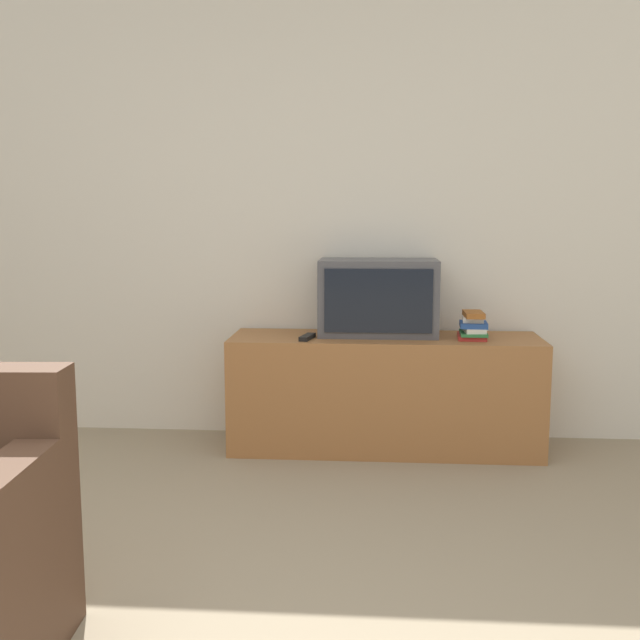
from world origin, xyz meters
name	(u,v)px	position (x,y,z in m)	size (l,w,h in m)	color
wall_back	(255,221)	(0.00, 3.03, 1.30)	(9.00, 0.06, 2.60)	silver
tv_stand	(385,393)	(0.79, 2.73, 0.33)	(1.75, 0.51, 0.65)	#9E6638
television	(378,297)	(0.74, 2.80, 0.87)	(0.67, 0.37, 0.43)	#4C4C51
book_stack	(473,327)	(1.27, 2.69, 0.72)	(0.17, 0.23, 0.15)	#B72D28
remote_on_stand	(307,337)	(0.35, 2.61, 0.66)	(0.08, 0.18, 0.02)	black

